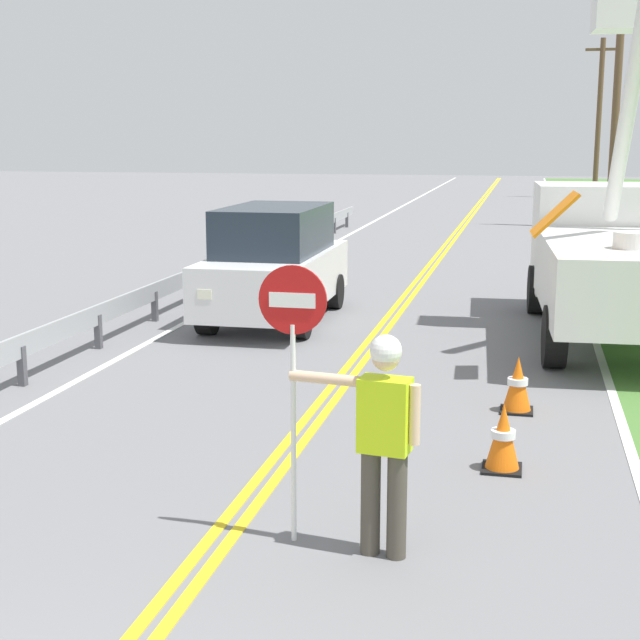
% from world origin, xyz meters
% --- Properties ---
extents(centerline_yellow_left, '(0.11, 110.00, 0.01)m').
position_xyz_m(centerline_yellow_left, '(-0.09, 20.00, 0.01)').
color(centerline_yellow_left, yellow).
rests_on(centerline_yellow_left, ground).
extents(centerline_yellow_right, '(0.11, 110.00, 0.01)m').
position_xyz_m(centerline_yellow_right, '(0.09, 20.00, 0.01)').
color(centerline_yellow_right, yellow).
rests_on(centerline_yellow_right, ground).
extents(edge_line_right, '(0.12, 110.00, 0.01)m').
position_xyz_m(edge_line_right, '(3.60, 20.00, 0.01)').
color(edge_line_right, silver).
rests_on(edge_line_right, ground).
extents(edge_line_left, '(0.12, 110.00, 0.01)m').
position_xyz_m(edge_line_left, '(-3.60, 20.00, 0.01)').
color(edge_line_left, silver).
rests_on(edge_line_left, ground).
extents(flagger_worker, '(1.08, 0.30, 1.83)m').
position_xyz_m(flagger_worker, '(1.37, 4.10, 1.05)').
color(flagger_worker, '#474238').
rests_on(flagger_worker, ground).
extents(stop_sign_paddle, '(0.56, 0.04, 2.33)m').
position_xyz_m(stop_sign_paddle, '(0.61, 4.21, 1.71)').
color(stop_sign_paddle, silver).
rests_on(stop_sign_paddle, ground).
extents(utility_bucket_truck, '(2.67, 6.91, 5.81)m').
position_xyz_m(utility_bucket_truck, '(3.76, 13.33, 1.43)').
color(utility_bucket_truck, silver).
rests_on(utility_bucket_truck, ground).
extents(oncoming_suv_nearest, '(1.95, 4.62, 2.10)m').
position_xyz_m(oncoming_suv_nearest, '(-2.06, 13.23, 1.06)').
color(oncoming_suv_nearest, silver).
rests_on(oncoming_suv_nearest, ground).
extents(utility_pole_mid, '(1.80, 0.28, 8.53)m').
position_xyz_m(utility_pole_mid, '(5.36, 32.73, 4.45)').
color(utility_pole_mid, brown).
rests_on(utility_pole_mid, ground).
extents(utility_pole_far, '(1.80, 0.28, 8.55)m').
position_xyz_m(utility_pole_far, '(5.96, 50.30, 4.46)').
color(utility_pole_far, brown).
rests_on(utility_pole_far, ground).
extents(traffic_cone_lead, '(0.40, 0.40, 0.70)m').
position_xyz_m(traffic_cone_lead, '(2.26, 6.27, 0.34)').
color(traffic_cone_lead, orange).
rests_on(traffic_cone_lead, ground).
extents(traffic_cone_mid, '(0.40, 0.40, 0.70)m').
position_xyz_m(traffic_cone_mid, '(2.38, 8.36, 0.34)').
color(traffic_cone_mid, orange).
rests_on(traffic_cone_mid, ground).
extents(guardrail_left_shoulder, '(0.10, 32.00, 0.71)m').
position_xyz_m(guardrail_left_shoulder, '(-4.20, 16.10, 0.52)').
color(guardrail_left_shoulder, '#9EA0A3').
rests_on(guardrail_left_shoulder, ground).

